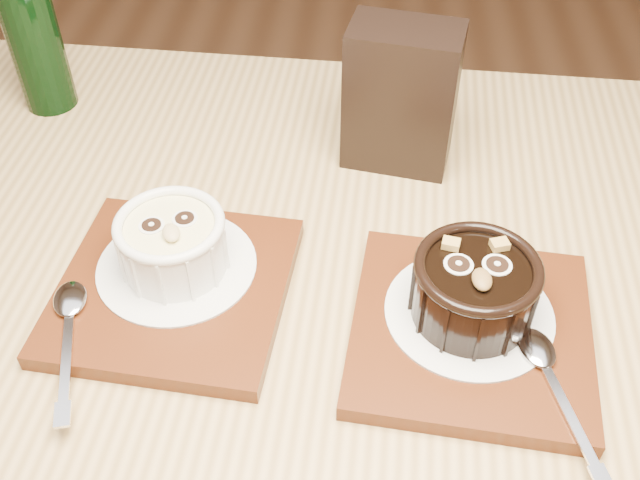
# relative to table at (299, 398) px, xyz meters

# --- Properties ---
(table) EXTENTS (1.24, 0.86, 0.75)m
(table) POSITION_rel_table_xyz_m (0.00, 0.00, 0.00)
(table) COLOR olive
(table) RESTS_ON ground
(tray_left) EXTENTS (0.20, 0.20, 0.01)m
(tray_left) POSITION_rel_table_xyz_m (-0.10, 0.03, 0.10)
(tray_left) COLOR #55240E
(tray_left) RESTS_ON table
(doily_left) EXTENTS (0.13, 0.13, 0.00)m
(doily_left) POSITION_rel_table_xyz_m (-0.10, 0.05, 0.11)
(doily_left) COLOR white
(doily_left) RESTS_ON tray_left
(ramekin_white) EXTENTS (0.09, 0.09, 0.05)m
(ramekin_white) POSITION_rel_table_xyz_m (-0.10, 0.05, 0.13)
(ramekin_white) COLOR white
(ramekin_white) RESTS_ON doily_left
(spoon_left) EXTENTS (0.06, 0.14, 0.01)m
(spoon_left) POSITION_rel_table_xyz_m (-0.17, -0.03, 0.11)
(spoon_left) COLOR silver
(spoon_left) RESTS_ON tray_left
(tray_right) EXTENTS (0.20, 0.20, 0.01)m
(tray_right) POSITION_rel_table_xyz_m (0.13, 0.00, 0.10)
(tray_right) COLOR #55240E
(tray_right) RESTS_ON table
(doily_right) EXTENTS (0.13, 0.13, 0.00)m
(doily_right) POSITION_rel_table_xyz_m (0.13, 0.02, 0.11)
(doily_right) COLOR white
(doily_right) RESTS_ON tray_right
(ramekin_dark) EXTENTS (0.09, 0.09, 0.06)m
(ramekin_dark) POSITION_rel_table_xyz_m (0.13, 0.02, 0.14)
(ramekin_dark) COLOR black
(ramekin_dark) RESTS_ON doily_right
(spoon_right) EXTENTS (0.06, 0.14, 0.01)m
(spoon_right) POSITION_rel_table_xyz_m (0.19, -0.05, 0.11)
(spoon_right) COLOR silver
(spoon_right) RESTS_ON tray_right
(condiment_stand) EXTENTS (0.11, 0.08, 0.14)m
(condiment_stand) POSITION_rel_table_xyz_m (0.08, 0.23, 0.16)
(condiment_stand) COLOR black
(condiment_stand) RESTS_ON table
(green_bottle) EXTENTS (0.05, 0.05, 0.20)m
(green_bottle) POSITION_rel_table_xyz_m (-0.29, 0.29, 0.17)
(green_bottle) COLOR black
(green_bottle) RESTS_ON table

